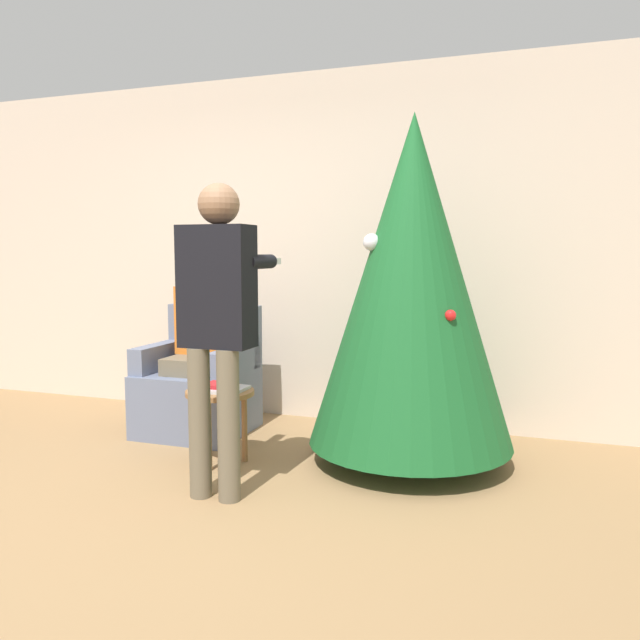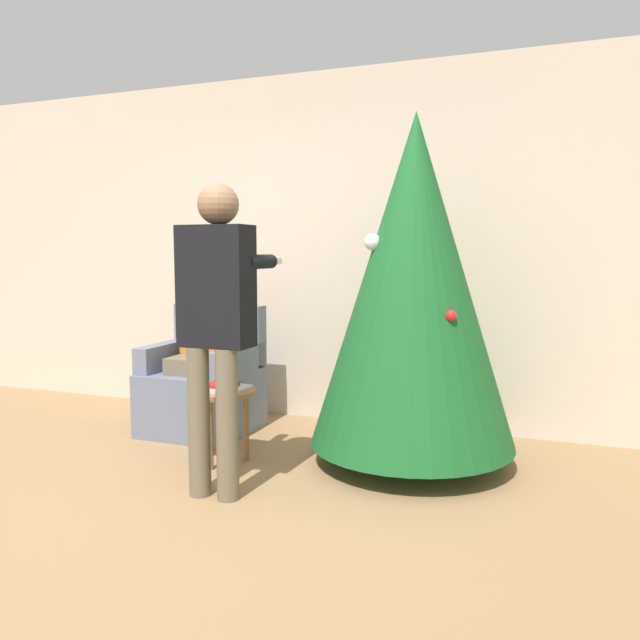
# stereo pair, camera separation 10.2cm
# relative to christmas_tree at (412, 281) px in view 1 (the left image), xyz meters

# --- Properties ---
(ground_plane) EXTENTS (14.00, 14.00, 0.00)m
(ground_plane) POSITION_rel_christmas_tree_xyz_m (-1.05, -1.39, -1.15)
(ground_plane) COLOR #99754C
(wall_back) EXTENTS (8.00, 0.06, 2.70)m
(wall_back) POSITION_rel_christmas_tree_xyz_m (-1.05, 0.84, 0.20)
(wall_back) COLOR beige
(wall_back) RESTS_ON ground_plane
(christmas_tree) EXTENTS (1.27, 1.27, 2.16)m
(christmas_tree) POSITION_rel_christmas_tree_xyz_m (0.00, 0.00, 0.00)
(christmas_tree) COLOR brown
(christmas_tree) RESTS_ON ground_plane
(armchair) EXTENTS (0.74, 0.70, 0.92)m
(armchair) POSITION_rel_christmas_tree_xyz_m (-1.61, 0.18, -0.82)
(armchair) COLOR slate
(armchair) RESTS_ON ground_plane
(person_seated) EXTENTS (0.36, 0.46, 1.28)m
(person_seated) POSITION_rel_christmas_tree_xyz_m (-1.61, 0.16, -0.44)
(person_seated) COLOR #6B604C
(person_seated) RESTS_ON ground_plane
(person_standing) EXTENTS (0.41, 0.57, 1.69)m
(person_standing) POSITION_rel_christmas_tree_xyz_m (-0.88, -0.87, -0.14)
(person_standing) COLOR #6B604C
(person_standing) RESTS_ON ground_plane
(side_stool) EXTENTS (0.43, 0.43, 0.47)m
(side_stool) POSITION_rel_christmas_tree_xyz_m (-1.12, -0.41, -0.75)
(side_stool) COLOR olive
(side_stool) RESTS_ON ground_plane
(laptop) EXTENTS (0.32, 0.24, 0.02)m
(laptop) POSITION_rel_christmas_tree_xyz_m (-1.12, -0.41, -0.67)
(laptop) COLOR silver
(laptop) RESTS_ON side_stool
(book) EXTENTS (0.18, 0.16, 0.02)m
(book) POSITION_rel_christmas_tree_xyz_m (-1.12, -0.41, -0.65)
(book) COLOR #B21E23
(book) RESTS_ON laptop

